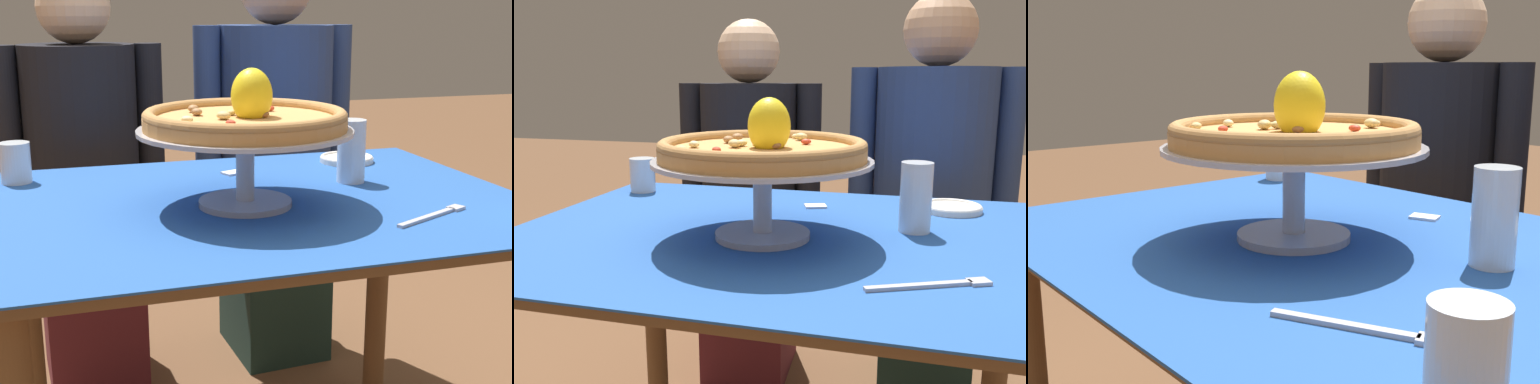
# 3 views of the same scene
# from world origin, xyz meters

# --- Properties ---
(dining_table) EXTENTS (1.09, 0.83, 0.73)m
(dining_table) POSITION_xyz_m (0.00, 0.00, 0.61)
(dining_table) COLOR brown
(dining_table) RESTS_ON ground
(pizza_stand) EXTENTS (0.41, 0.41, 0.15)m
(pizza_stand) POSITION_xyz_m (-0.03, -0.04, 0.85)
(pizza_stand) COLOR #B7B7C1
(pizza_stand) RESTS_ON dining_table
(pizza) EXTENTS (0.39, 0.39, 0.11)m
(pizza) POSITION_xyz_m (-0.03, -0.04, 0.91)
(pizza) COLOR tan
(pizza) RESTS_ON pizza_stand
(water_glass_side_right) EXTENTS (0.06, 0.06, 0.14)m
(water_glass_side_right) POSITION_xyz_m (0.25, 0.08, 0.79)
(water_glass_side_right) COLOR white
(water_glass_side_right) RESTS_ON dining_table
(water_glass_back_left) EXTENTS (0.07, 0.07, 0.09)m
(water_glass_back_left) POSITION_xyz_m (-0.46, 0.29, 0.77)
(water_glass_back_left) COLOR white
(water_glass_back_left) RESTS_ON dining_table
(side_plate) EXTENTS (0.13, 0.13, 0.02)m
(side_plate) POSITION_xyz_m (0.33, 0.28, 0.74)
(side_plate) COLOR silver
(side_plate) RESTS_ON dining_table
(dinner_fork) EXTENTS (0.18, 0.10, 0.01)m
(dinner_fork) POSITION_xyz_m (0.29, -0.22, 0.74)
(dinner_fork) COLOR #B7B7C1
(dinner_fork) RESTS_ON dining_table
(sugar_packet) EXTENTS (0.06, 0.05, 0.00)m
(sugar_packet) POSITION_xyz_m (0.02, 0.23, 0.74)
(sugar_packet) COLOR white
(sugar_packet) RESTS_ON dining_table
(diner_left) EXTENTS (0.48, 0.34, 1.22)m
(diner_left) POSITION_xyz_m (-0.30, 0.72, 0.58)
(diner_left) COLOR maroon
(diner_left) RESTS_ON ground
(diner_right) EXTENTS (0.51, 0.37, 1.28)m
(diner_right) POSITION_xyz_m (0.30, 0.74, 0.63)
(diner_right) COLOR #1E3833
(diner_right) RESTS_ON ground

